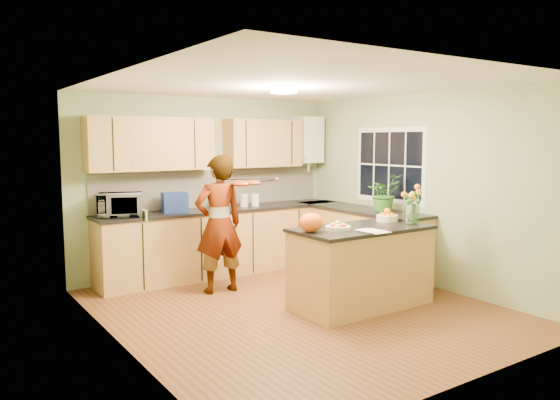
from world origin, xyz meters
TOP-DOWN VIEW (x-y plane):
  - floor at (0.00, 0.00)m, footprint 4.50×4.50m
  - ceiling at (0.00, 0.00)m, footprint 4.00×4.50m
  - wall_back at (0.00, 2.25)m, footprint 4.00×0.02m
  - wall_front at (0.00, -2.25)m, footprint 4.00×0.02m
  - wall_left at (-2.00, 0.00)m, footprint 0.02×4.50m
  - wall_right at (2.00, 0.00)m, footprint 0.02×4.50m
  - back_counter at (0.10, 1.95)m, footprint 3.64×0.62m
  - right_counter at (1.70, 0.85)m, footprint 0.62×2.24m
  - splashback at (0.10, 2.23)m, footprint 3.60×0.02m
  - upper_cabinets at (-0.18, 2.08)m, footprint 3.20×0.34m
  - boiler at (1.70, 2.09)m, footprint 0.40×0.30m
  - window_right at (1.99, 0.60)m, footprint 0.01×1.30m
  - light_switch at (-1.99, -0.60)m, footprint 0.02×0.09m
  - ceiling_lamp at (0.00, 0.30)m, footprint 0.30×0.30m
  - peninsula_island at (0.67, -0.30)m, footprint 1.61×0.82m
  - fruit_dish at (0.32, -0.30)m, footprint 0.28×0.28m
  - orange_bowl at (1.22, -0.15)m, footprint 0.26×0.26m
  - flower_vase at (1.27, -0.48)m, footprint 0.28×0.28m
  - orange_bag at (-0.02, -0.25)m, footprint 0.33×0.30m
  - papers at (0.57, -0.60)m, footprint 0.23×0.31m
  - violinist at (-0.40, 1.13)m, footprint 0.65×0.45m
  - violin at (-0.20, 0.91)m, footprint 0.63×0.55m
  - microwave at (-1.38, 1.93)m, footprint 0.63×0.53m
  - blue_box at (-0.64, 1.95)m, footprint 0.37×0.30m
  - kettle at (0.06, 1.91)m, footprint 0.17×0.17m
  - jar_cream at (0.44, 1.96)m, footprint 0.13×0.13m
  - jar_white at (0.59, 1.90)m, footprint 0.14×0.14m
  - potted_plant at (1.70, 0.40)m, footprint 0.48×0.42m

SIDE VIEW (x-z plane):
  - floor at x=0.00m, z-range 0.00..0.00m
  - peninsula_island at x=0.67m, z-range 0.00..0.92m
  - back_counter at x=0.10m, z-range 0.00..0.94m
  - right_counter at x=1.70m, z-range 0.00..0.94m
  - violinist at x=-0.40m, z-range 0.00..1.72m
  - papers at x=0.57m, z-range 0.92..0.93m
  - fruit_dish at x=0.32m, z-range 0.91..1.01m
  - orange_bowl at x=1.22m, z-range 0.91..1.06m
  - orange_bag at x=-0.02m, z-range 0.92..1.13m
  - jar_white at x=0.59m, z-range 0.94..1.12m
  - jar_cream at x=0.44m, z-range 0.94..1.12m
  - blue_box at x=-0.64m, z-range 0.94..1.20m
  - kettle at x=0.06m, z-range 0.91..1.24m
  - microwave at x=-1.38m, z-range 0.94..1.24m
  - potted_plant at x=1.70m, z-range 0.94..1.45m
  - splashback at x=0.10m, z-range 0.94..1.46m
  - wall_back at x=0.00m, z-range 0.00..2.50m
  - wall_front at x=0.00m, z-range 0.00..2.50m
  - wall_left at x=-2.00m, z-range 0.00..2.50m
  - wall_right at x=2.00m, z-range 0.00..2.50m
  - flower_vase at x=1.27m, z-range 1.01..1.53m
  - light_switch at x=-1.99m, z-range 1.26..1.34m
  - violin at x=-0.20m, z-range 1.30..1.45m
  - window_right at x=1.99m, z-range 1.02..2.08m
  - upper_cabinets at x=-0.18m, z-range 1.50..2.20m
  - boiler at x=1.70m, z-range 1.47..2.33m
  - ceiling_lamp at x=0.00m, z-range 2.43..2.50m
  - ceiling at x=0.00m, z-range 2.49..2.51m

